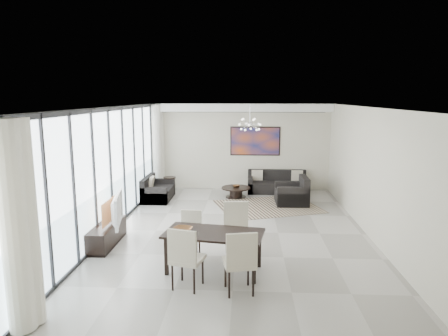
# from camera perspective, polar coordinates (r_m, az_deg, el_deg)

# --- Properties ---
(room_shell) EXTENTS (6.00, 9.00, 2.90)m
(room_shell) POSITION_cam_1_polar(r_m,az_deg,el_deg) (9.11, 4.80, -0.52)
(room_shell) COLOR #A8A39B
(room_shell) RESTS_ON ground
(window_wall) EXTENTS (0.37, 8.95, 2.90)m
(window_wall) POSITION_cam_1_polar(r_m,az_deg,el_deg) (9.60, -15.40, -0.20)
(window_wall) COLOR white
(window_wall) RESTS_ON floor
(soffit) EXTENTS (5.98, 0.40, 0.26)m
(soffit) POSITION_cam_1_polar(r_m,az_deg,el_deg) (13.25, 2.37, 8.60)
(soffit) COLOR white
(soffit) RESTS_ON room_shell
(painting) EXTENTS (1.68, 0.04, 0.98)m
(painting) POSITION_cam_1_polar(r_m,az_deg,el_deg) (13.50, 4.48, 3.84)
(painting) COLOR #B84B19
(painting) RESTS_ON room_shell
(chandelier) EXTENTS (0.66, 0.66, 0.71)m
(chandelier) POSITION_cam_1_polar(r_m,az_deg,el_deg) (11.47, 3.73, 6.24)
(chandelier) COLOR silver
(chandelier) RESTS_ON room_shell
(rug) EXTENTS (3.29, 2.89, 0.01)m
(rug) POSITION_cam_1_polar(r_m,az_deg,el_deg) (11.64, 6.26, -5.48)
(rug) COLOR black
(rug) RESTS_ON floor
(coffee_table) EXTENTS (0.91, 0.91, 0.32)m
(coffee_table) POSITION_cam_1_polar(r_m,az_deg,el_deg) (12.59, 1.71, -3.39)
(coffee_table) COLOR black
(coffee_table) RESTS_ON floor
(bowl_coffee) EXTENTS (0.27, 0.27, 0.07)m
(bowl_coffee) POSITION_cam_1_polar(r_m,az_deg,el_deg) (12.57, 1.76, -2.60)
(bowl_coffee) COLOR brown
(bowl_coffee) RESTS_ON coffee_table
(sofa_main) EXTENTS (1.94, 0.80, 0.71)m
(sofa_main) POSITION_cam_1_polar(r_m,az_deg,el_deg) (13.37, 7.60, -2.42)
(sofa_main) COLOR black
(sofa_main) RESTS_ON floor
(loveseat) EXTENTS (0.80, 1.42, 0.71)m
(loveseat) POSITION_cam_1_polar(r_m,az_deg,el_deg) (12.50, -9.57, -3.35)
(loveseat) COLOR black
(loveseat) RESTS_ON floor
(armchair) EXTENTS (0.95, 1.00, 0.82)m
(armchair) POSITION_cam_1_polar(r_m,az_deg,el_deg) (11.97, 9.82, -3.76)
(armchair) COLOR black
(armchair) RESTS_ON floor
(side_table) EXTENTS (0.40, 0.40, 0.55)m
(side_table) POSITION_cam_1_polar(r_m,az_deg,el_deg) (13.11, -7.77, -2.07)
(side_table) COLOR black
(side_table) RESTS_ON floor
(tv_console) EXTENTS (0.41, 1.45, 0.45)m
(tv_console) POSITION_cam_1_polar(r_m,az_deg,el_deg) (9.01, -16.36, -9.09)
(tv_console) COLOR black
(tv_console) RESTS_ON floor
(television) EXTENTS (0.38, 1.13, 0.65)m
(television) POSITION_cam_1_polar(r_m,az_deg,el_deg) (8.79, -15.57, -5.77)
(television) COLOR gray
(television) RESTS_ON tv_console
(dining_table) EXTENTS (1.88, 1.15, 0.73)m
(dining_table) POSITION_cam_1_polar(r_m,az_deg,el_deg) (7.29, -1.46, -9.81)
(dining_table) COLOR black
(dining_table) RESTS_ON floor
(dining_chair_sw) EXTENTS (0.60, 0.60, 1.06)m
(dining_chair_sw) POSITION_cam_1_polar(r_m,az_deg,el_deg) (6.64, -5.60, -12.20)
(dining_chair_sw) COLOR beige
(dining_chair_sw) RESTS_ON floor
(dining_chair_se) EXTENTS (0.58, 0.58, 1.07)m
(dining_chair_se) POSITION_cam_1_polar(r_m,az_deg,el_deg) (6.47, 2.36, -12.77)
(dining_chair_se) COLOR beige
(dining_chair_se) RESTS_ON floor
(dining_chair_nw) EXTENTS (0.44, 0.44, 0.90)m
(dining_chair_nw) POSITION_cam_1_polar(r_m,az_deg,el_deg) (8.07, -4.79, -8.82)
(dining_chair_nw) COLOR beige
(dining_chair_nw) RESTS_ON floor
(dining_chair_ne) EXTENTS (0.54, 0.54, 1.07)m
(dining_chair_ne) POSITION_cam_1_polar(r_m,az_deg,el_deg) (8.02, 1.77, -8.14)
(dining_chair_ne) COLOR beige
(dining_chair_ne) RESTS_ON floor
(bowl_dining) EXTENTS (0.42, 0.42, 0.09)m
(bowl_dining) POSITION_cam_1_polar(r_m,az_deg,el_deg) (7.27, -5.95, -8.82)
(bowl_dining) COLOR brown
(bowl_dining) RESTS_ON dining_table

